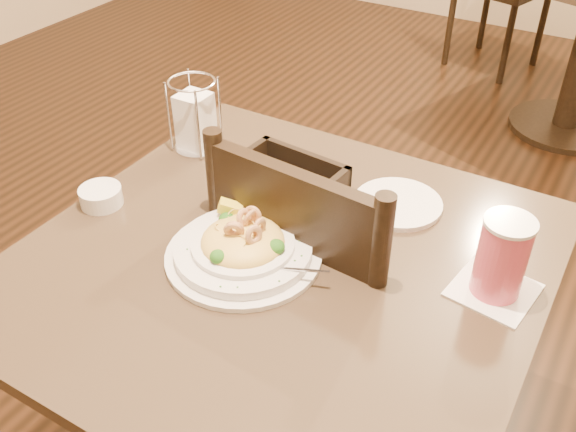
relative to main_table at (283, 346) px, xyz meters
The scene contains 8 objects.
main_table is the anchor object (origin of this frame).
dining_chair_near 0.17m from the main_table, 87.60° to the left, with size 0.45×0.45×0.93m.
pasta_bowl 0.27m from the main_table, 147.76° to the right, with size 0.31×0.28×0.09m.
drink_glass 0.48m from the main_table, 16.78° to the left, with size 0.15×0.15×0.15m.
bread_basket 0.33m from the main_table, 121.30° to the left, with size 0.24×0.20×0.06m.
napkin_caddy 0.54m from the main_table, 147.53° to the left, with size 0.11×0.11×0.17m.
side_plate 0.37m from the main_table, 65.31° to the left, with size 0.18×0.18×0.01m, color white.
butter_ramekin 0.48m from the main_table, behind, with size 0.09×0.09×0.04m, color white.
Camera 1 is at (0.46, -0.76, 1.50)m, focal length 40.00 mm.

